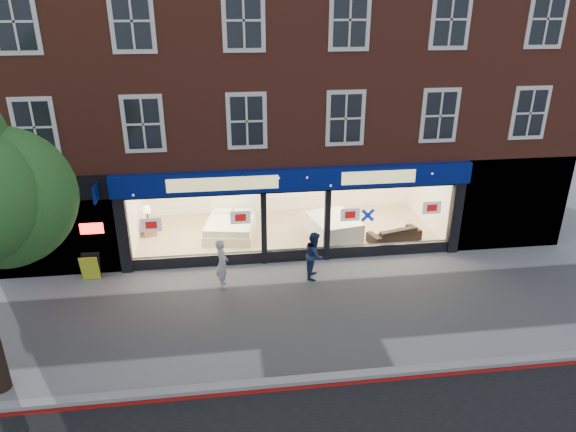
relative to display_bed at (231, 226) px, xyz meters
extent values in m
plane|color=gray|center=(2.10, -5.23, -0.44)|extent=(120.00, 120.00, 0.00)
cube|color=#8C0A07|center=(2.10, -8.33, -0.43)|extent=(60.00, 0.10, 0.01)
cube|color=gray|center=(2.10, -8.13, -0.38)|extent=(60.00, 0.25, 0.12)
cube|color=tan|center=(2.10, 0.02, -0.39)|extent=(11.00, 4.50, 0.10)
cube|color=brown|center=(2.10, 1.77, 6.21)|extent=(19.00, 8.00, 6.70)
cube|color=navy|center=(2.10, -2.35, 2.51)|extent=(11.40, 0.28, 0.70)
cube|color=black|center=(2.10, -2.15, -0.24)|extent=(11.00, 0.18, 0.40)
cube|color=black|center=(-3.40, -2.18, 0.86)|extent=(0.35, 0.30, 2.60)
cube|color=black|center=(7.60, -2.18, 0.86)|extent=(0.35, 0.30, 2.60)
cube|color=white|center=(-1.15, -2.23, 1.01)|extent=(4.20, 0.02, 2.10)
cube|color=white|center=(5.35, -2.23, 1.01)|extent=(4.20, 0.02, 2.10)
cube|color=white|center=(2.10, -1.98, 0.71)|extent=(1.80, 0.02, 2.10)
cube|color=silver|center=(2.10, 2.27, 0.86)|extent=(11.00, 0.20, 2.60)
cube|color=#FFEAC6|center=(2.10, 0.02, 2.16)|extent=(11.00, 4.50, 0.12)
cube|color=black|center=(-5.50, -1.93, 1.21)|extent=(3.80, 0.60, 3.30)
cube|color=#FF140C|center=(-4.30, -2.28, 1.16)|extent=(0.70, 0.04, 0.35)
cube|color=black|center=(9.60, -2.03, 1.21)|extent=(4.00, 0.40, 3.30)
cube|color=white|center=(-0.02, -0.13, -0.16)|extent=(2.06, 2.30, 0.35)
cube|color=white|center=(-0.02, -0.13, 0.14)|extent=(1.98, 2.21, 0.25)
cube|color=white|center=(0.17, 0.92, 0.27)|extent=(1.80, 0.45, 1.21)
cube|color=white|center=(-0.26, 0.65, 0.33)|extent=(0.70, 0.44, 0.12)
cube|color=white|center=(0.48, 0.51, 0.33)|extent=(0.70, 0.44, 0.12)
cube|color=brown|center=(-3.00, 0.35, -0.07)|extent=(0.58, 0.58, 0.55)
cube|color=white|center=(3.70, -0.73, -0.21)|extent=(1.91, 2.22, 0.26)
cube|color=white|center=(3.70, -0.73, 0.04)|extent=(1.91, 2.22, 0.26)
cube|color=white|center=(3.70, -0.73, 0.30)|extent=(1.91, 2.22, 0.26)
imported|color=black|center=(5.80, -1.33, -0.06)|extent=(2.04, 1.23, 0.56)
cube|color=#CBD124|center=(-4.43, -2.60, -0.01)|extent=(0.56, 0.37, 0.86)
imported|color=#B0B2B8|center=(-0.34, -3.55, 0.34)|extent=(0.44, 0.61, 1.55)
imported|color=#1A284A|center=(2.54, -3.34, 0.32)|extent=(0.76, 0.87, 1.53)
camera|label=1|loc=(-0.15, -17.40, 7.68)|focal=32.00mm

